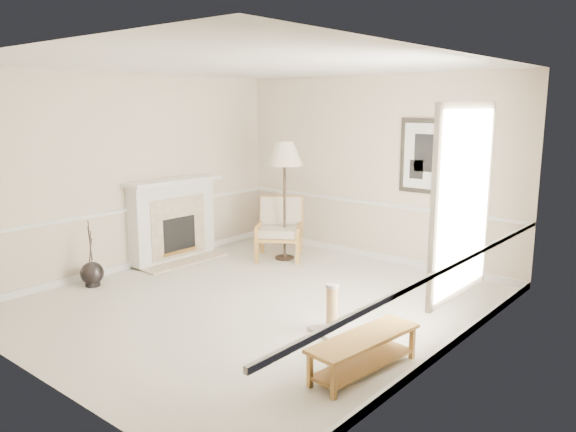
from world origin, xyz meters
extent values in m
plane|color=silver|center=(0.00, 0.00, 0.00)|extent=(5.50, 5.50, 0.00)
cube|color=beige|center=(0.00, 2.75, 1.45)|extent=(5.00, 0.04, 2.90)
cube|color=beige|center=(0.00, -2.75, 1.45)|extent=(5.00, 0.04, 2.90)
cube|color=beige|center=(-2.50, 0.00, 1.45)|extent=(0.04, 5.50, 2.90)
cube|color=beige|center=(2.50, 0.00, 1.45)|extent=(0.04, 5.50, 2.90)
cube|color=white|center=(0.00, 0.00, 2.90)|extent=(5.00, 5.50, 0.04)
cube|color=white|center=(0.00, 2.73, 0.05)|extent=(4.95, 0.04, 0.10)
cube|color=white|center=(0.00, 2.73, 0.90)|extent=(4.95, 0.04, 0.05)
cube|color=white|center=(2.46, 0.40, 1.50)|extent=(0.03, 1.20, 1.80)
cube|color=white|center=(2.45, 0.40, 1.50)|extent=(0.05, 1.34, 1.94)
cube|color=black|center=(0.95, 2.72, 1.70)|extent=(0.92, 0.04, 1.10)
cube|color=white|center=(0.95, 2.69, 1.70)|extent=(0.78, 0.01, 0.96)
cube|color=black|center=(0.95, 2.69, 1.75)|extent=(0.45, 0.01, 0.55)
cube|color=white|center=(-2.36, 0.60, 0.62)|extent=(0.28, 1.50, 1.25)
cube|color=white|center=(-2.31, 0.60, 1.28)|extent=(0.46, 1.64, 0.06)
cube|color=#C6B28E|center=(-2.21, 0.60, 0.55)|extent=(0.02, 1.05, 0.95)
cube|color=black|center=(-2.20, 0.60, 0.42)|extent=(0.02, 0.62, 0.58)
cube|color=#B1813B|center=(-2.20, 0.60, 0.16)|extent=(0.01, 0.66, 0.05)
cube|color=#C6B28E|center=(-2.20, 0.60, 0.01)|extent=(0.60, 1.50, 0.03)
sphere|color=black|center=(-2.15, -0.97, 0.18)|extent=(0.32, 0.32, 0.32)
cylinder|color=black|center=(-2.15, -0.97, 0.05)|extent=(0.20, 0.20, 0.09)
cylinder|color=black|center=(-2.15, -0.97, 0.59)|extent=(0.10, 0.10, 0.50)
cylinder|color=black|center=(-2.15, -0.97, 0.55)|extent=(0.13, 0.12, 0.41)
cylinder|color=black|center=(-2.15, -0.97, 0.63)|extent=(0.06, 0.06, 0.59)
cube|color=olive|center=(-1.19, 1.30, 0.20)|extent=(0.09, 0.09, 0.39)
cube|color=olive|center=(-1.56, 1.83, 0.20)|extent=(0.09, 0.09, 0.39)
cube|color=olive|center=(-0.67, 1.67, 0.20)|extent=(0.09, 0.09, 0.39)
cube|color=olive|center=(-1.03, 2.19, 0.20)|extent=(0.09, 0.09, 0.39)
cube|color=olive|center=(-1.11, 1.75, 0.36)|extent=(1.01, 1.01, 0.05)
cube|color=olive|center=(-1.30, 2.02, 0.69)|extent=(0.69, 0.55, 0.57)
cube|color=olive|center=(-1.38, 1.56, 0.54)|extent=(0.47, 0.63, 0.05)
cube|color=olive|center=(-0.85, 1.93, 0.54)|extent=(0.47, 0.63, 0.05)
cube|color=white|center=(-1.11, 1.75, 0.46)|extent=(0.93, 0.93, 0.12)
cube|color=white|center=(-1.27, 1.97, 0.71)|extent=(0.66, 0.55, 0.51)
cylinder|color=black|center=(-1.02, 1.78, 0.02)|extent=(0.31, 0.31, 0.03)
cylinder|color=black|center=(-1.02, 1.78, 0.88)|extent=(0.04, 0.04, 1.70)
cone|color=beige|center=(-1.02, 1.78, 1.70)|extent=(0.76, 0.76, 0.37)
cube|color=olive|center=(2.07, -0.75, 0.34)|extent=(0.52, 1.28, 0.04)
cube|color=olive|center=(2.07, -0.75, 0.09)|extent=(0.45, 1.18, 0.03)
cube|color=olive|center=(1.86, -1.30, 0.16)|extent=(0.05, 0.05, 0.32)
cube|color=olive|center=(2.14, -1.33, 0.16)|extent=(0.05, 0.05, 0.32)
cube|color=olive|center=(2.00, -0.17, 0.16)|extent=(0.05, 0.05, 0.32)
cube|color=olive|center=(2.28, -0.21, 0.16)|extent=(0.05, 0.05, 0.32)
cube|color=beige|center=(1.31, -0.19, 0.02)|extent=(0.48, 0.48, 0.05)
cylinder|color=tan|center=(1.31, -0.19, 0.28)|extent=(0.13, 0.13, 0.46)
cylinder|color=beige|center=(1.31, -0.19, 0.53)|extent=(0.15, 0.15, 0.04)
camera|label=1|loc=(4.63, -4.91, 2.43)|focal=35.00mm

